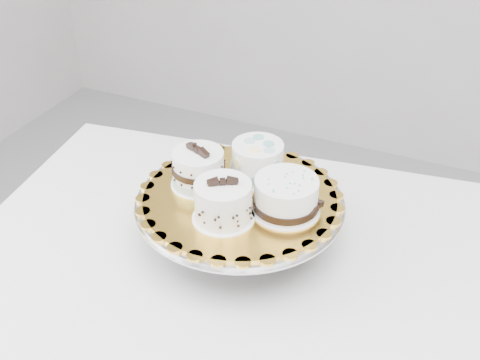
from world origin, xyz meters
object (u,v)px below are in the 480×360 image
at_px(cake_banded, 199,170).
at_px(table, 250,285).
at_px(cake_dots, 258,160).
at_px(cake_swirl, 223,202).
at_px(cake_ribbon, 287,197).
at_px(cake_stand, 240,213).
at_px(cake_board, 240,197).

bearing_deg(cake_banded, table, 12.16).
distance_m(table, cake_dots, 0.26).
bearing_deg(cake_swirl, cake_ribbon, 5.10).
bearing_deg(cake_stand, table, -28.80).
xyz_separation_m(table, cake_dots, (-0.03, 0.09, 0.24)).
distance_m(cake_stand, cake_dots, 0.11).
bearing_deg(table, cake_dots, 98.31).
xyz_separation_m(table, cake_banded, (-0.12, 0.02, 0.23)).
bearing_deg(cake_stand, cake_dots, 86.74).
bearing_deg(cake_banded, cake_dots, 59.45).
relative_size(table, cake_ribbon, 8.94).
relative_size(cake_stand, cake_board, 1.09).
bearing_deg(cake_dots, cake_swirl, -80.22).
bearing_deg(cake_banded, cake_ribbon, 18.95).
bearing_deg(cake_ribbon, table, -162.03).
relative_size(cake_dots, cake_ribbon, 0.90).
height_order(cake_dots, cake_ribbon, cake_dots).
height_order(table, cake_dots, cake_dots).
xyz_separation_m(cake_stand, cake_ribbon, (0.09, -0.01, 0.07)).
distance_m(cake_banded, cake_dots, 0.12).
bearing_deg(cake_swirl, cake_dots, 57.87).
distance_m(cake_board, cake_banded, 0.10).
height_order(cake_stand, cake_dots, cake_dots).
relative_size(cake_stand, cake_swirl, 2.87).
xyz_separation_m(cake_banded, cake_ribbon, (0.18, -0.01, -0.00)).
xyz_separation_m(cake_board, cake_banded, (-0.09, 0.00, 0.04)).
relative_size(table, cake_dots, 9.91).
bearing_deg(cake_stand, cake_board, 0.00).
bearing_deg(cake_swirl, cake_stand, 59.84).
distance_m(cake_stand, cake_ribbon, 0.12).
xyz_separation_m(cake_swirl, cake_banded, (-0.09, 0.08, -0.00)).
bearing_deg(cake_ribbon, cake_stand, -175.15).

